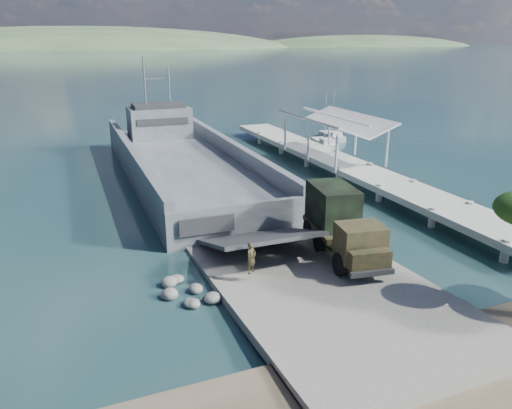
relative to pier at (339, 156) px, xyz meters
name	(u,v)px	position (x,y,z in m)	size (l,w,h in m)	color
ground	(311,282)	(-13.00, -18.77, -1.60)	(1400.00, 1400.00, 0.00)	#1A3B40
boat_ramp	(320,286)	(-13.00, -19.77, -1.35)	(10.00, 18.00, 0.50)	slate
shoreline_rocks	(194,300)	(-19.20, -18.27, -1.60)	(3.20, 5.60, 0.90)	#5B5B58
distant_headlands	(104,48)	(37.00, 541.23, -1.60)	(1000.00, 240.00, 48.00)	#2F492D
pier	(339,156)	(0.00, 0.00, 0.00)	(6.40, 44.00, 6.10)	#A3A59B
landing_craft	(184,168)	(-14.00, 3.52, -0.68)	(10.30, 38.01, 11.23)	#494F56
military_truck	(341,223)	(-10.19, -16.95, 0.67)	(3.57, 7.94, 3.56)	black
soldier	(251,265)	(-16.15, -18.23, -0.27)	(0.60, 0.40, 1.66)	black
sailboat_near	(325,144)	(4.61, 10.56, -1.25)	(2.48, 5.55, 6.52)	#BCBCBC
sailboat_far	(332,136)	(7.89, 14.35, -1.27)	(2.04, 5.23, 6.21)	#BCBCBC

